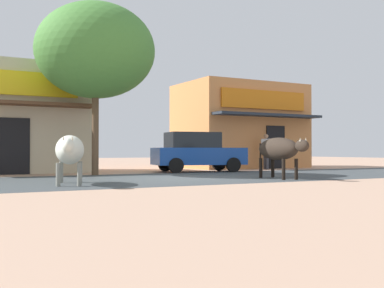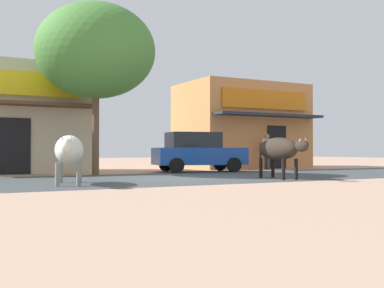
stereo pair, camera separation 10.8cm
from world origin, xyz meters
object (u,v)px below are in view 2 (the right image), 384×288
object	(u,v)px
cow_far_dark	(279,149)
pedestrian_by_shop	(267,149)
parked_hatchback_car	(197,152)
cow_near_brown	(69,150)
roadside_tree	(96,51)

from	to	relation	value
cow_far_dark	pedestrian_by_shop	size ratio (longest dim) A/B	1.53
parked_hatchback_car	cow_near_brown	world-z (taller)	parked_hatchback_car
parked_hatchback_car	cow_near_brown	distance (m)	8.15
cow_far_dark	parked_hatchback_car	bearing A→B (deg)	89.02
roadside_tree	pedestrian_by_shop	bearing A→B (deg)	8.14
cow_near_brown	pedestrian_by_shop	bearing A→B (deg)	27.79
roadside_tree	cow_near_brown	world-z (taller)	roadside_tree
parked_hatchback_car	roadside_tree	bearing A→B (deg)	-173.16
roadside_tree	parked_hatchback_car	xyz separation A→B (m)	(4.50, 0.54, -3.66)
cow_near_brown	pedestrian_by_shop	distance (m)	12.01
roadside_tree	cow_near_brown	xyz separation A→B (m)	(-2.01, -4.37, -3.60)
roadside_tree	parked_hatchback_car	world-z (taller)	roadside_tree
cow_far_dark	cow_near_brown	bearing A→B (deg)	174.56
parked_hatchback_car	pedestrian_by_shop	world-z (taller)	pedestrian_by_shop
cow_far_dark	pedestrian_by_shop	world-z (taller)	pedestrian_by_shop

